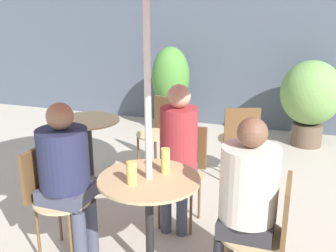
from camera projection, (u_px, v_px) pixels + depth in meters
The scene contains 15 objects.
storefront_wall at pixel (251, 30), 5.83m from camera, with size 10.00×0.06×3.00m.
cafe_table_near at pixel (149, 205), 2.71m from camera, with size 0.70×0.70×0.75m.
cafe_table_far at pixel (89, 141), 4.06m from camera, with size 0.64×0.64×0.75m.
bistro_chair_0 at pixel (267, 228), 2.47m from camera, with size 0.43×0.43×0.86m.
bistro_chair_1 at pixel (183, 165), 3.43m from camera, with size 0.43×0.43×0.86m.
bistro_chair_2 at pixel (51, 190), 2.96m from camera, with size 0.43×0.43×0.86m.
bistro_chair_3 at pixel (239, 135), 4.20m from camera, with size 0.46×0.47×0.86m.
bistro_chair_4 at pixel (161, 127), 4.49m from camera, with size 0.47×0.48×0.86m.
seated_person_0 at pixel (246, 195), 2.45m from camera, with size 0.37×0.36×1.24m.
seated_person_1 at pixel (178, 146), 3.23m from camera, with size 0.31×0.32×1.27m.
seated_person_2 at pixel (66, 169), 2.86m from camera, with size 0.38×0.37×1.22m.
beer_glass_0 at pixel (132, 173), 2.54m from camera, with size 0.07×0.07×0.16m.
beer_glass_1 at pixel (165, 161), 2.70m from camera, with size 0.06×0.06×0.18m.
potted_plant_0 at pixel (171, 86), 5.88m from camera, with size 0.56×0.56×1.28m.
potted_plant_1 at pixel (311, 96), 5.26m from camera, with size 0.81×0.81×1.17m.
Camera 1 is at (0.75, -2.28, 1.87)m, focal length 42.00 mm.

